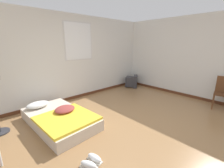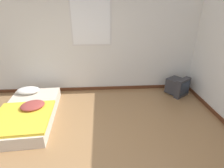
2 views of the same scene
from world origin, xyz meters
The scene contains 4 objects.
ground_plane centered at (0.00, 0.00, 0.00)m, with size 20.00×20.00×0.00m, color #997047.
wall_back centered at (0.01, 2.49, 1.29)m, with size 8.32×0.08×2.60m.
mattress_bed centered at (-1.00, 1.24, 0.15)m, with size 1.14×1.89×0.38m.
crt_tv centered at (2.50, 2.06, 0.23)m, with size 0.61×0.62×0.48m.
Camera 2 is at (0.53, -1.89, 2.21)m, focal length 28.00 mm.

